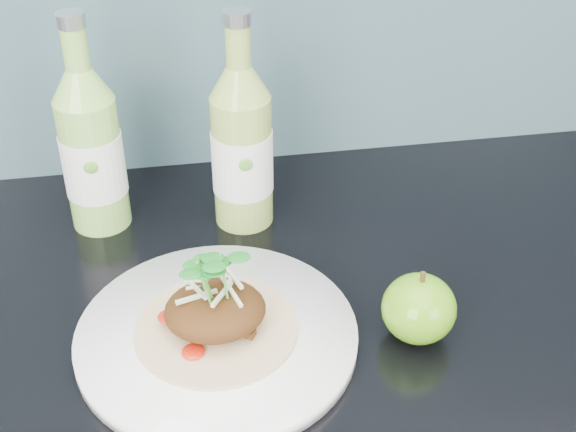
{
  "coord_description": "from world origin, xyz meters",
  "views": [
    {
      "loc": [
        -0.05,
        1.06,
        1.45
      ],
      "look_at": [
        0.06,
        1.7,
        1.0
      ],
      "focal_mm": 50.0,
      "sensor_mm": 36.0,
      "label": 1
    }
  ],
  "objects_px": {
    "dinner_plate": "(217,337)",
    "cider_bottle_left": "(92,150)",
    "green_apple": "(419,308)",
    "cider_bottle_right": "(242,147)"
  },
  "relations": [
    {
      "from": "dinner_plate",
      "to": "cider_bottle_right",
      "type": "bearing_deg",
      "value": 75.81
    },
    {
      "from": "cider_bottle_left",
      "to": "green_apple",
      "type": "bearing_deg",
      "value": -63.06
    },
    {
      "from": "dinner_plate",
      "to": "green_apple",
      "type": "xyz_separation_m",
      "value": [
        0.19,
        -0.02,
        0.03
      ]
    },
    {
      "from": "dinner_plate",
      "to": "cider_bottle_right",
      "type": "xyz_separation_m",
      "value": [
        0.05,
        0.21,
        0.09
      ]
    },
    {
      "from": "dinner_plate",
      "to": "cider_bottle_left",
      "type": "xyz_separation_m",
      "value": [
        -0.11,
        0.23,
        0.09
      ]
    },
    {
      "from": "dinner_plate",
      "to": "cider_bottle_right",
      "type": "height_order",
      "value": "cider_bottle_right"
    },
    {
      "from": "green_apple",
      "to": "cider_bottle_right",
      "type": "relative_size",
      "value": 0.37
    },
    {
      "from": "cider_bottle_right",
      "to": "green_apple",
      "type": "bearing_deg",
      "value": -57.67
    },
    {
      "from": "green_apple",
      "to": "cider_bottle_left",
      "type": "distance_m",
      "value": 0.4
    },
    {
      "from": "cider_bottle_left",
      "to": "cider_bottle_right",
      "type": "xyz_separation_m",
      "value": [
        0.17,
        -0.02,
        0.0
      ]
    }
  ]
}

